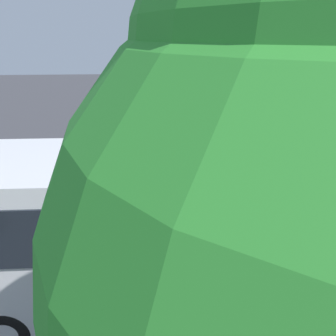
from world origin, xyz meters
TOP-DOWN VIEW (x-y plane):
  - ground_plane at (0.00, 0.00)m, footprint 80.00×80.00m
  - tour_bus at (-1.73, 4.46)m, footprint 11.45×2.77m
  - spectator_far_left at (-4.66, 1.75)m, footprint 0.58×0.35m
  - spectator_left at (-3.30, 2.15)m, footprint 0.58×0.36m
  - spectator_centre at (-2.15, 1.86)m, footprint 0.57×0.33m
  - spectator_right at (-0.88, 1.83)m, footprint 0.58×0.36m
  - spectator_far_right at (0.11, 1.84)m, footprint 0.58×0.35m
  - parked_motorcycle_dark at (-0.04, 2.49)m, footprint 2.03×0.69m
  - stunt_motorcycle at (1.63, -3.11)m, footprint 2.00×0.83m
  - traffic_cone at (-1.15, -3.79)m, footprint 0.34×0.34m
  - tree_centre at (-1.19, 8.60)m, footprint 3.08×3.08m
  - bay_line_a at (-3.96, -1.06)m, footprint 0.13×3.66m
  - bay_line_b at (-1.01, -1.06)m, footprint 0.14×4.59m
  - bay_line_c at (1.93, -1.06)m, footprint 0.14×4.73m
  - bay_line_d at (4.88, -1.06)m, footprint 0.14×4.58m

SIDE VIEW (x-z plane):
  - ground_plane at x=0.00m, z-range 0.00..0.00m
  - bay_line_a at x=-3.96m, z-range 0.00..0.01m
  - bay_line_b at x=-1.01m, z-range 0.00..0.01m
  - bay_line_c at x=1.93m, z-range 0.00..0.01m
  - bay_line_d at x=4.88m, z-range 0.00..0.01m
  - traffic_cone at x=-1.15m, z-range -0.01..0.62m
  - parked_motorcycle_dark at x=-0.04m, z-range -0.01..0.97m
  - stunt_motorcycle at x=1.63m, z-range 0.00..1.23m
  - spectator_left at x=-3.30m, z-range 0.16..1.87m
  - spectator_centre at x=-2.15m, z-range 0.16..1.88m
  - spectator_far_left at x=-4.66m, z-range 0.18..1.98m
  - spectator_right at x=-0.88m, z-range 0.18..1.97m
  - spectator_far_right at x=0.11m, z-range 0.18..1.99m
  - tour_bus at x=-1.73m, z-range 0.02..3.27m
  - tree_centre at x=-1.19m, z-range 1.28..7.43m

